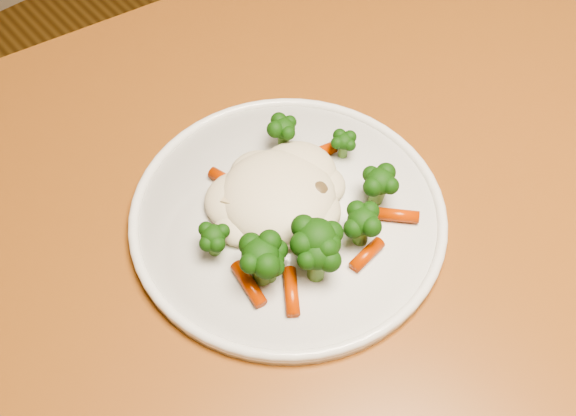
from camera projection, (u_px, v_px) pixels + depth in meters
name	position (u px, v px, depth m)	size (l,w,h in m)	color
dining_table	(278.00, 292.00, 0.77)	(1.22, 0.91, 0.75)	#945422
plate	(288.00, 217.00, 0.68)	(0.30, 0.30, 0.01)	white
meal	(292.00, 210.00, 0.65)	(0.20, 0.18, 0.05)	beige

